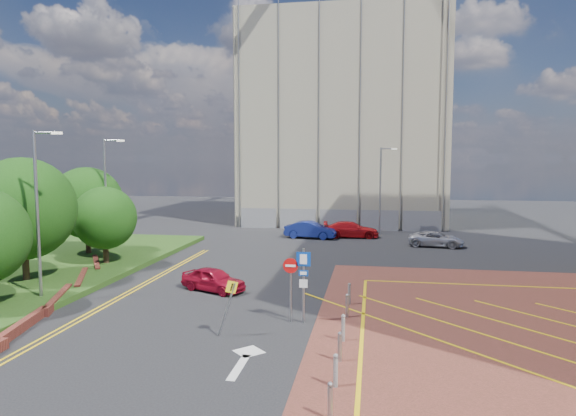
% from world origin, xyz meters
% --- Properties ---
extents(ground, '(140.00, 140.00, 0.00)m').
position_xyz_m(ground, '(0.00, 0.00, 0.00)').
color(ground, black).
rests_on(ground, ground).
extents(retaining_wall, '(6.06, 20.33, 0.40)m').
position_xyz_m(retaining_wall, '(-11.80, 2.00, 0.20)').
color(retaining_wall, maroon).
rests_on(retaining_wall, ground).
extents(tree_b, '(5.60, 5.60, 6.74)m').
position_xyz_m(tree_b, '(-15.50, 5.00, 4.24)').
color(tree_b, '#3D2B1C').
rests_on(tree_b, grass_bed).
extents(tree_c, '(4.00, 4.00, 4.90)m').
position_xyz_m(tree_c, '(-13.50, 10.00, 3.19)').
color(tree_c, '#3D2B1C').
rests_on(tree_c, grass_bed).
extents(tree_d, '(5.00, 5.00, 6.08)m').
position_xyz_m(tree_d, '(-16.50, 13.00, 3.87)').
color(tree_d, '#3D2B1C').
rests_on(tree_d, grass_bed).
extents(lamp_left_near, '(1.53, 0.16, 8.00)m').
position_xyz_m(lamp_left_near, '(-12.42, 2.00, 4.66)').
color(lamp_left_near, '#9EA0A8').
rests_on(lamp_left_near, grass_bed).
extents(lamp_left_far, '(1.53, 0.16, 8.00)m').
position_xyz_m(lamp_left_far, '(-14.42, 12.00, 4.66)').
color(lamp_left_far, '#9EA0A8').
rests_on(lamp_left_far, grass_bed).
extents(lamp_back, '(1.53, 0.16, 8.00)m').
position_xyz_m(lamp_back, '(4.08, 28.00, 4.36)').
color(lamp_back, '#9EA0A8').
rests_on(lamp_back, ground).
extents(sign_cluster, '(1.17, 0.12, 3.20)m').
position_xyz_m(sign_cluster, '(0.30, 0.98, 1.95)').
color(sign_cluster, '#9EA0A8').
rests_on(sign_cluster, ground).
extents(warning_sign, '(0.82, 0.43, 2.24)m').
position_xyz_m(warning_sign, '(-2.15, -1.22, 1.43)').
color(warning_sign, '#9EA0A8').
rests_on(warning_sign, ground).
extents(bollard_row, '(0.14, 11.14, 0.90)m').
position_xyz_m(bollard_row, '(2.30, -1.67, 0.47)').
color(bollard_row, '#9EA0A8').
rests_on(bollard_row, forecourt).
extents(construction_building, '(21.20, 19.20, 22.00)m').
position_xyz_m(construction_building, '(0.00, 40.00, 11.00)').
color(construction_building, '#B5AC94').
rests_on(construction_building, ground).
extents(construction_fence, '(21.60, 0.06, 2.00)m').
position_xyz_m(construction_fence, '(1.00, 30.00, 1.00)').
color(construction_fence, gray).
rests_on(construction_fence, ground).
extents(car_red_left, '(3.91, 2.80, 1.24)m').
position_xyz_m(car_red_left, '(-4.90, 5.45, 0.62)').
color(car_red_left, maroon).
rests_on(car_red_left, ground).
extents(car_blue_back, '(4.69, 2.16, 1.49)m').
position_xyz_m(car_blue_back, '(-2.00, 24.16, 0.74)').
color(car_blue_back, navy).
rests_on(car_blue_back, ground).
extents(car_red_back, '(5.00, 2.37, 1.41)m').
position_xyz_m(car_red_back, '(1.49, 25.19, 0.70)').
color(car_red_back, red).
rests_on(car_red_back, ground).
extents(car_silver_back, '(4.57, 2.62, 1.20)m').
position_xyz_m(car_silver_back, '(8.35, 21.54, 0.60)').
color(car_silver_back, silver).
rests_on(car_silver_back, ground).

